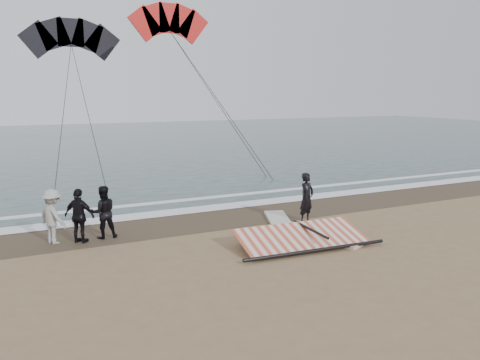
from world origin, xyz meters
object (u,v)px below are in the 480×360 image
(board_white, at_px, (322,237))
(man_main, at_px, (307,198))
(board_cream, at_px, (280,222))
(sail_rig, at_px, (297,238))

(board_white, bearing_deg, man_main, 49.76)
(man_main, distance_m, board_white, 1.95)
(board_cream, bearing_deg, board_white, -61.47)
(man_main, xyz_separation_m, board_white, (-0.56, -1.69, -0.80))
(man_main, bearing_deg, board_white, -129.48)
(man_main, xyz_separation_m, board_cream, (-0.85, 0.30, -0.80))
(board_cream, bearing_deg, sail_rig, -87.80)
(board_white, distance_m, board_cream, 2.02)
(man_main, relative_size, board_white, 0.67)
(sail_rig, bearing_deg, board_cream, 72.10)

